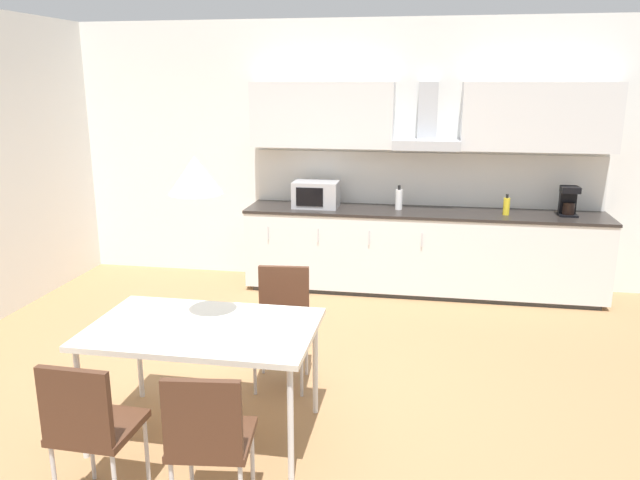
% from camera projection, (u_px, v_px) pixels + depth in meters
% --- Properties ---
extents(ground_plane, '(8.86, 8.53, 0.02)m').
position_uv_depth(ground_plane, '(277.00, 396.00, 4.52)').
color(ground_plane, '#9E754C').
extents(wall_back, '(7.09, 0.10, 2.85)m').
position_uv_depth(wall_back, '(337.00, 153.00, 6.92)').
color(wall_back, white).
rests_on(wall_back, ground_plane).
extents(kitchen_counter, '(3.75, 0.67, 0.89)m').
position_uv_depth(kitchen_counter, '(422.00, 251.00, 6.65)').
color(kitchen_counter, '#333333').
rests_on(kitchen_counter, ground_plane).
extents(backsplash_tile, '(3.73, 0.02, 0.57)m').
position_uv_depth(backsplash_tile, '(425.00, 179.00, 6.76)').
color(backsplash_tile, silver).
rests_on(backsplash_tile, kitchen_counter).
extents(upper_wall_cabinets, '(3.73, 0.40, 0.68)m').
position_uv_depth(upper_wall_cabinets, '(427.00, 117.00, 6.44)').
color(upper_wall_cabinets, silver).
extents(microwave, '(0.48, 0.35, 0.28)m').
position_uv_depth(microwave, '(316.00, 194.00, 6.69)').
color(microwave, '#ADADB2').
rests_on(microwave, kitchen_counter).
extents(coffee_maker, '(0.18, 0.19, 0.30)m').
position_uv_depth(coffee_maker, '(568.00, 201.00, 6.28)').
color(coffee_maker, black).
rests_on(coffee_maker, kitchen_counter).
extents(bottle_white, '(0.08, 0.08, 0.26)m').
position_uv_depth(bottle_white, '(399.00, 199.00, 6.58)').
color(bottle_white, white).
rests_on(bottle_white, kitchen_counter).
extents(bottle_yellow, '(0.07, 0.07, 0.21)m').
position_uv_depth(bottle_yellow, '(506.00, 206.00, 6.32)').
color(bottle_yellow, yellow).
rests_on(bottle_yellow, kitchen_counter).
extents(dining_table, '(1.39, 0.88, 0.74)m').
position_uv_depth(dining_table, '(203.00, 333.00, 3.86)').
color(dining_table, silver).
rests_on(dining_table, ground_plane).
extents(chair_far_right, '(0.44, 0.44, 0.87)m').
position_uv_depth(chair_far_right, '(282.00, 314.00, 4.64)').
color(chair_far_right, '#4C2D1E').
rests_on(chair_far_right, ground_plane).
extents(chair_near_right, '(0.44, 0.44, 0.87)m').
position_uv_depth(chair_near_right, '(208.00, 433.00, 3.07)').
color(chair_near_right, '#4C2D1E').
rests_on(chair_near_right, ground_plane).
extents(chair_near_left, '(0.41, 0.41, 0.87)m').
position_uv_depth(chair_near_left, '(89.00, 421.00, 3.18)').
color(chair_near_left, '#4C2D1E').
rests_on(chair_near_left, ground_plane).
extents(pendant_lamp, '(0.32, 0.32, 0.22)m').
position_uv_depth(pendant_lamp, '(195.00, 175.00, 3.62)').
color(pendant_lamp, silver).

